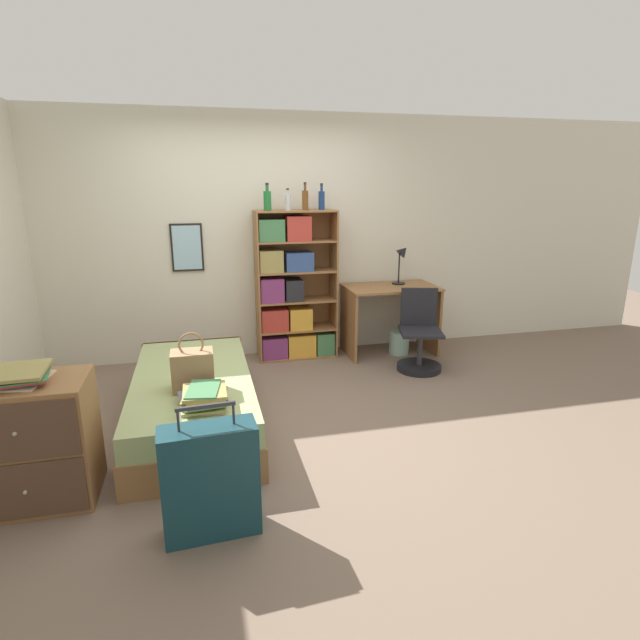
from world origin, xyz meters
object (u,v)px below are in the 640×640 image
Objects in this scene: bed at (194,399)px; dresser at (33,442)px; handbag at (193,370)px; bottle_green at (267,200)px; desk at (390,308)px; bottle_blue at (322,200)px; waste_bin at (399,342)px; desk_chair at (419,344)px; magazine_pile_on_dresser at (19,376)px; desk_lamp at (402,257)px; bookcase at (290,293)px; book_stack_on_bed at (204,398)px; suitcase at (210,481)px; bottle_brown at (288,202)px; bottle_clear at (305,199)px.

dresser is at bearing -139.03° from bed.
bottle_green is at bearing 64.30° from handbag.
bottle_green reaches higher than desk.
bottle_blue is 1.81m from waste_bin.
desk_chair reaches higher than waste_bin.
desk is at bearing 34.01° from dresser.
bottle_green is 0.33× the size of desk_chair.
bed is 1.36m from magazine_pile_on_dresser.
waste_bin is at bearing -111.49° from desk_lamp.
handbag is 0.27× the size of bookcase.
desk_lamp is (2.24, 2.01, 0.59)m from book_stack_on_bed.
suitcase is at bearing -104.89° from bottle_green.
bottle_brown is 0.49× the size of desk_lamp.
bed is 6.99× the size of bottle_green.
bottle_clear is at bearing 148.16° from desk_chair.
dresser is 0.76× the size of desk.
suitcase is 1.27m from magazine_pile_on_dresser.
desk_chair is at bearing -94.27° from desk_lamp.
dresser is at bearing -136.45° from bottle_blue.
desk is (0.94, -0.10, -1.19)m from bottle_clear.
bottle_blue reaches higher than book_stack_on_bed.
book_stack_on_bed is at bearing 9.73° from dresser.
magazine_pile_on_dresser reaches higher than bed.
bookcase reaches higher than handbag.
handbag is at bearing -145.93° from waste_bin.
desk_lamp is (2.23, 2.74, 0.75)m from suitcase.
bottle_clear reaches higher than desk_lamp.
magazine_pile_on_dresser is (-0.93, -0.80, 0.60)m from bed.
magazine_pile_on_dresser is 3.05m from bottle_brown.
bottle_blue is 0.60× the size of desk_lamp.
bookcase is 1.14m from desk.
desk_chair is (2.26, 1.02, -0.31)m from handbag.
desk is (1.11, -0.13, -0.21)m from bookcase.
bottle_brown is at bearing -179.42° from desk_lamp.
suitcase is (0.08, -1.06, -0.25)m from handbag.
bottle_blue reaches higher than waste_bin.
suitcase is 2.84× the size of bottle_blue.
book_stack_on_bed is at bearing -148.34° from desk_chair.
desk is 0.59m from desk_lamp.
handbag is at bearing -115.70° from bottle_green.
suitcase is (0.10, -1.36, 0.11)m from bed.
magazine_pile_on_dresser is 3.19m from bottle_clear.
bed is 0.69m from book_stack_on_bed.
book_stack_on_bed is at bearing -138.14° from desk_lamp.
bottle_green is at bearing -179.95° from desk_lamp.
book_stack_on_bed is at bearing -78.33° from handbag.
suitcase is at bearing -29.06° from dresser.
book_stack_on_bed is 3.06m from desk_lamp.
dresser is at bearing -131.67° from bookcase.
bookcase is at bearing 170.44° from bottle_clear.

